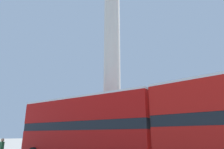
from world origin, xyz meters
The scene contains 3 objects.
monument_column centered at (0.00, 0.00, 7.89)m, with size 5.65×5.65×26.46m.
bus_a centered at (1.27, -4.59, 2.35)m, with size 10.25×3.33×4.24m.
street_lamp centered at (3.28, -1.76, 3.02)m, with size 0.44×0.44×5.25m.
Camera 1 is at (11.20, -14.43, 1.82)m, focal length 32.00 mm.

